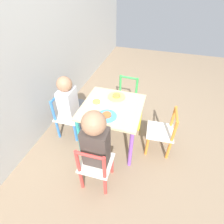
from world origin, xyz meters
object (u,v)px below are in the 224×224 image
(chair_blue, at_px, (67,116))
(plate_left, at_px, (107,116))
(chair_red, at_px, (96,166))
(plate_back, at_px, (97,103))
(storage_bin, at_px, (74,108))
(child_back, at_px, (70,104))
(chair_green, at_px, (126,98))
(kids_table, at_px, (112,112))
(chair_orange, at_px, (162,132))
(plate_right, at_px, (116,96))
(child_left, at_px, (96,142))

(chair_blue, bearing_deg, plate_left, -107.23)
(chair_red, distance_m, plate_left, 0.44)
(chair_blue, distance_m, plate_back, 0.44)
(chair_red, xyz_separation_m, storage_bin, (0.86, 0.65, -0.18))
(chair_blue, bearing_deg, child_back, -90.00)
(chair_red, relative_size, plate_left, 2.80)
(chair_green, bearing_deg, kids_table, -90.00)
(chair_orange, bearing_deg, kids_table, -90.00)
(plate_right, bearing_deg, plate_left, 180.00)
(kids_table, distance_m, child_left, 0.46)
(chair_blue, distance_m, child_left, 0.73)
(child_back, bearing_deg, plate_left, -109.39)
(child_left, height_order, storage_bin, child_left)
(chair_blue, distance_m, storage_bin, 0.42)
(kids_table, distance_m, chair_red, 0.54)
(chair_blue, xyz_separation_m, chair_orange, (0.05, -1.03, 0.00))
(kids_table, height_order, plate_right, plate_right)
(kids_table, height_order, chair_blue, chair_blue)
(child_left, distance_m, plate_left, 0.30)
(chair_orange, bearing_deg, chair_green, -138.66)
(storage_bin, bearing_deg, chair_blue, -160.72)
(kids_table, xyz_separation_m, child_left, (-0.46, -0.01, 0.06))
(child_left, bearing_deg, storage_bin, -52.29)
(plate_left, xyz_separation_m, plate_back, (0.16, 0.16, -0.00))
(kids_table, height_order, plate_left, plate_left)
(chair_green, bearing_deg, chair_red, -87.64)
(storage_bin, bearing_deg, child_left, -140.78)
(child_back, distance_m, plate_back, 0.30)
(chair_red, bearing_deg, chair_blue, -44.89)
(kids_table, bearing_deg, chair_red, -178.49)
(child_left, xyz_separation_m, plate_left, (0.30, 0.01, 0.02))
(plate_back, height_order, storage_bin, plate_back)
(child_left, relative_size, plate_back, 4.44)
(child_left, xyz_separation_m, child_back, (0.44, 0.47, -0.04))
(chair_orange, bearing_deg, storage_bin, -108.92)
(child_left, xyz_separation_m, storage_bin, (0.80, 0.65, -0.41))
(child_back, xyz_separation_m, plate_right, (0.17, -0.45, 0.07))
(child_left, bearing_deg, chair_red, 90.00)
(chair_blue, relative_size, storage_bin, 1.99)
(chair_red, distance_m, plate_back, 0.60)
(plate_right, bearing_deg, child_back, 110.74)
(child_back, xyz_separation_m, storage_bin, (0.36, 0.19, -0.36))
(chair_blue, relative_size, chair_green, 1.00)
(chair_red, distance_m, storage_bin, 1.09)
(chair_blue, bearing_deg, kids_table, -90.00)
(chair_red, xyz_separation_m, plate_back, (0.52, 0.17, 0.25))
(chair_red, height_order, chair_green, same)
(chair_green, relative_size, plate_back, 2.87)
(child_back, relative_size, plate_right, 4.13)
(plate_right, distance_m, storage_bin, 0.79)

